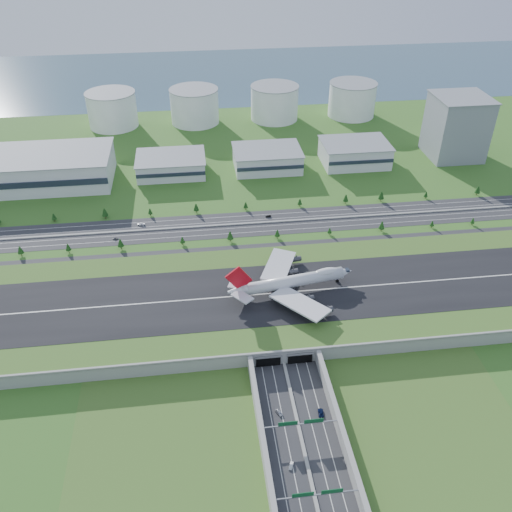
{
  "coord_description": "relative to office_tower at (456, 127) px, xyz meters",
  "views": [
    {
      "loc": [
        -40.19,
        -250.98,
        211.14
      ],
      "look_at": [
        -4.37,
        35.0,
        11.94
      ],
      "focal_mm": 38.0,
      "sensor_mm": 36.0,
      "label": 1
    }
  ],
  "objects": [
    {
      "name": "car_1",
      "position": [
        -207.17,
        -306.34,
        -26.71
      ],
      "size": [
        2.95,
        4.28,
        1.34
      ],
      "primitive_type": "imported",
      "rotation": [
        0.0,
        0.0,
        -0.42
      ],
      "color": "silver",
      "rests_on": "ground"
    },
    {
      "name": "sign_gantry_near",
      "position": [
        -200.0,
        -290.04,
        -20.55
      ],
      "size": [
        38.7,
        0.7,
        9.8
      ],
      "color": "gray",
      "rests_on": "ground"
    },
    {
      "name": "north_expressway",
      "position": [
        -200.0,
        -100.0,
        -27.44
      ],
      "size": [
        560.0,
        36.0,
        0.12
      ],
      "primitive_type": "cube",
      "color": "#28282B",
      "rests_on": "ground"
    },
    {
      "name": "hangar_mid_a",
      "position": [
        -260.0,
        -5.0,
        -20.0
      ],
      "size": [
        58.0,
        42.0,
        15.0
      ],
      "primitive_type": "cube",
      "color": "silver",
      "rests_on": "ground"
    },
    {
      "name": "bay_water",
      "position": [
        -200.0,
        285.0,
        -27.47
      ],
      "size": [
        1200.0,
        260.0,
        0.06
      ],
      "primitive_type": "cube",
      "color": "#345264",
      "rests_on": "ground"
    },
    {
      "name": "office_tower",
      "position": [
        0.0,
        0.0,
        0.0
      ],
      "size": [
        46.0,
        46.0,
        55.0
      ],
      "primitive_type": "cube",
      "color": "gray",
      "rests_on": "ground"
    },
    {
      "name": "sign_gantry_far",
      "position": [
        -200.0,
        -325.04,
        -20.55
      ],
      "size": [
        38.7,
        0.7,
        9.8
      ],
      "color": "gray",
      "rests_on": "ground"
    },
    {
      "name": "car_5",
      "position": [
        -186.38,
        -91.93,
        -26.69
      ],
      "size": [
        4.45,
        2.53,
        1.39
      ],
      "primitive_type": "imported",
      "rotation": [
        0.0,
        0.0,
        -1.3
      ],
      "color": "black",
      "rests_on": "ground"
    },
    {
      "name": "hangar_mid_b",
      "position": [
        -175.0,
        -5.0,
        -19.0
      ],
      "size": [
        58.0,
        42.0,
        17.0
      ],
      "primitive_type": "cube",
      "color": "silver",
      "rests_on": "ground"
    },
    {
      "name": "ground",
      "position": [
        -200.0,
        -195.0,
        -27.5
      ],
      "size": [
        1200.0,
        1200.0,
        0.0
      ],
      "primitive_type": "plane",
      "color": "#325D1D",
      "rests_on": "ground"
    },
    {
      "name": "fuel_tank_c",
      "position": [
        -150.0,
        115.0,
        -10.0
      ],
      "size": [
        50.0,
        50.0,
        35.0
      ],
      "primitive_type": "cylinder",
      "color": "silver",
      "rests_on": "ground"
    },
    {
      "name": "boeing_747",
      "position": [
        -187.19,
        -193.45,
        -12.55
      ],
      "size": [
        79.45,
        74.54,
        24.69
      ],
      "rotation": [
        0.0,
        0.0,
        0.16
      ],
      "color": "silver",
      "rests_on": "airfield_deck"
    },
    {
      "name": "car_2",
      "position": [
        -187.86,
        -279.74,
        -26.63
      ],
      "size": [
        2.99,
        5.63,
        1.51
      ],
      "primitive_type": "imported",
      "rotation": [
        0.0,
        0.0,
        3.05
      ],
      "color": "#0B1539",
      "rests_on": "ground"
    },
    {
      "name": "fuel_tank_d",
      "position": [
        -65.0,
        115.0,
        -10.0
      ],
      "size": [
        50.0,
        50.0,
        35.0
      ],
      "primitive_type": "cylinder",
      "color": "silver",
      "rests_on": "ground"
    },
    {
      "name": "tree_row",
      "position": [
        -186.99,
        -98.41,
        -22.95
      ],
      "size": [
        501.75,
        48.63,
        8.43
      ],
      "color": "#3D2819",
      "rests_on": "ground"
    },
    {
      "name": "airfield_deck",
      "position": [
        -200.0,
        -195.09,
        -23.38
      ],
      "size": [
        520.0,
        100.0,
        9.2
      ],
      "color": "gray",
      "rests_on": "ground"
    },
    {
      "name": "underpass_road",
      "position": [
        -200.0,
        -294.42,
        -24.07
      ],
      "size": [
        38.8,
        120.4,
        8.0
      ],
      "color": "#28282B",
      "rests_on": "ground"
    },
    {
      "name": "fuel_tank_a",
      "position": [
        -320.0,
        115.0,
        -10.0
      ],
      "size": [
        50.0,
        50.0,
        35.0
      ],
      "primitive_type": "cylinder",
      "color": "silver",
      "rests_on": "ground"
    },
    {
      "name": "car_0",
      "position": [
        -207.9,
        -277.1,
        -26.54
      ],
      "size": [
        3.85,
        5.29,
        1.67
      ],
      "primitive_type": "imported",
      "rotation": [
        0.0,
        0.0,
        0.43
      ],
      "color": "silver",
      "rests_on": "ground"
    },
    {
      "name": "fuel_tank_b",
      "position": [
        -235.0,
        115.0,
        -10.0
      ],
      "size": [
        50.0,
        50.0,
        35.0
      ],
      "primitive_type": "cylinder",
      "color": "silver",
      "rests_on": "ground"
    },
    {
      "name": "car_4",
      "position": [
        -299.86,
        -109.33,
        -26.72
      ],
      "size": [
        3.96,
        1.79,
        1.32
      ],
      "primitive_type": "imported",
      "rotation": [
        0.0,
        0.0,
        1.51
      ],
      "color": "#5B5B60",
      "rests_on": "ground"
    },
    {
      "name": "car_7",
      "position": [
        -282.48,
        -91.95,
        -26.54
      ],
      "size": [
        6.16,
        3.69,
        1.67
      ],
      "primitive_type": "imported",
      "rotation": [
        0.0,
        0.0,
        -1.82
      ],
      "color": "white",
      "rests_on": "ground"
    },
    {
      "name": "hangar_mid_c",
      "position": [
        -95.0,
        -5.0,
        -18.0
      ],
      "size": [
        58.0,
        42.0,
        19.0
      ],
      "primitive_type": "cube",
      "color": "silver",
      "rests_on": "ground"
    },
    {
      "name": "hangar_west",
      "position": [
        -370.0,
        -10.0,
        -15.0
      ],
      "size": [
        120.0,
        60.0,
        25.0
      ],
      "primitive_type": "cube",
      "color": "silver",
      "rests_on": "ground"
    }
  ]
}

